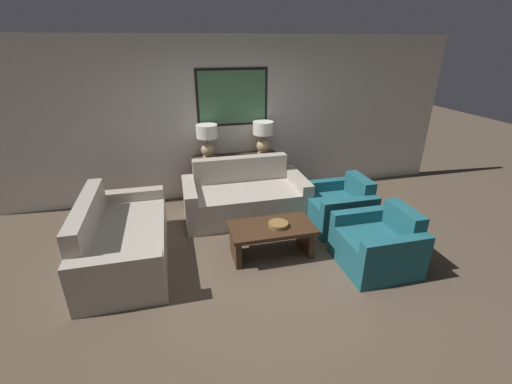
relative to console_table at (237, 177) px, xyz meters
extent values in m
plane|color=brown|center=(0.00, -2.18, -0.38)|extent=(20.00, 20.00, 0.00)
cube|color=beige|center=(0.00, 0.27, 0.94)|extent=(7.82, 0.10, 2.65)
cube|color=black|center=(0.00, 0.21, 1.32)|extent=(1.18, 0.01, 0.92)
cube|color=#4C7F56|center=(0.00, 0.21, 1.32)|extent=(1.10, 0.02, 0.84)
cube|color=#332319|center=(0.00, 0.00, 0.00)|extent=(1.41, 0.38, 0.77)
cylinder|color=tan|center=(-0.47, 0.00, 0.40)|extent=(0.19, 0.19, 0.02)
sphere|color=tan|center=(-0.47, 0.00, 0.52)|extent=(0.23, 0.23, 0.23)
cylinder|color=#8C7A51|center=(-0.47, 0.00, 0.68)|extent=(0.02, 0.02, 0.09)
cylinder|color=white|center=(-0.47, 0.00, 0.83)|extent=(0.34, 0.34, 0.21)
cylinder|color=tan|center=(0.47, 0.00, 0.40)|extent=(0.19, 0.19, 0.02)
sphere|color=tan|center=(0.47, 0.00, 0.52)|extent=(0.23, 0.23, 0.23)
cylinder|color=#8C7A51|center=(0.47, 0.00, 0.68)|extent=(0.02, 0.02, 0.09)
cylinder|color=white|center=(0.47, 0.00, 0.83)|extent=(0.34, 0.34, 0.21)
cube|color=#ADA393|center=(0.00, -0.81, -0.16)|extent=(1.52, 0.77, 0.46)
cube|color=#ADA393|center=(0.00, -0.34, 0.04)|extent=(1.52, 0.18, 0.85)
cube|color=#ADA393|center=(-0.85, -0.72, -0.08)|extent=(0.18, 0.95, 0.60)
cube|color=#ADA393|center=(0.85, -0.72, -0.08)|extent=(0.18, 0.95, 0.60)
cube|color=#ADA393|center=(-1.61, -1.54, -0.16)|extent=(0.77, 1.52, 0.46)
cube|color=#ADA393|center=(-2.08, -1.54, 0.04)|extent=(0.18, 1.52, 0.85)
cube|color=#ADA393|center=(-1.70, -2.39, -0.08)|extent=(0.95, 0.18, 0.60)
cube|color=#ADA393|center=(-1.70, -0.69, -0.08)|extent=(0.95, 0.18, 0.60)
cube|color=#3D2616|center=(0.09, -1.85, 0.01)|extent=(1.07, 0.57, 0.05)
cube|color=#3D2616|center=(-0.38, -1.85, -0.20)|extent=(0.07, 0.45, 0.37)
cube|color=#3D2616|center=(0.56, -1.85, -0.20)|extent=(0.07, 0.45, 0.37)
cylinder|color=olive|center=(0.17, -1.88, 0.06)|extent=(0.25, 0.25, 0.05)
cube|color=#1E5B66|center=(1.17, -1.33, -0.17)|extent=(0.66, 0.59, 0.42)
cube|color=#1E5B66|center=(1.58, -1.33, -0.01)|extent=(0.18, 0.59, 0.74)
cube|color=#1E5B66|center=(1.26, -0.97, -0.09)|extent=(0.84, 0.14, 0.58)
cube|color=#1E5B66|center=(1.26, -1.69, -0.09)|extent=(0.84, 0.14, 0.58)
cube|color=#1E5B66|center=(1.17, -2.37, -0.17)|extent=(0.66, 0.59, 0.42)
cube|color=#1E5B66|center=(1.58, -2.37, -0.01)|extent=(0.18, 0.59, 0.74)
cube|color=#1E5B66|center=(1.26, -2.01, -0.09)|extent=(0.84, 0.14, 0.58)
cube|color=#1E5B66|center=(1.26, -2.74, -0.09)|extent=(0.84, 0.14, 0.58)
camera|label=1|loc=(-1.00, -5.44, 2.17)|focal=24.00mm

